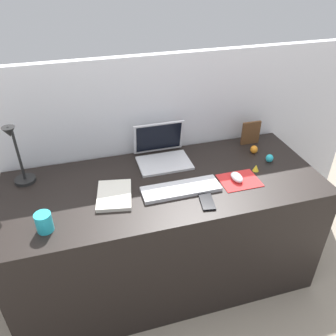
{
  "coord_description": "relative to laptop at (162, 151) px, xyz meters",
  "views": [
    {
      "loc": [
        -0.4,
        -1.45,
        1.83
      ],
      "look_at": [
        0.02,
        0.0,
        0.83
      ],
      "focal_mm": 36.96,
      "sensor_mm": 36.0,
      "label": 1
    }
  ],
  "objects": [
    {
      "name": "ground_plane",
      "position": [
        -0.05,
        -0.23,
        -0.79
      ],
      "size": [
        6.0,
        6.0,
        0.0
      ],
      "primitive_type": "plane",
      "color": "gray"
    },
    {
      "name": "back_wall",
      "position": [
        -0.05,
        0.16,
        -0.14
      ],
      "size": [
        2.91,
        0.05,
        1.31
      ],
      "primitive_type": "cube",
      "color": "silver",
      "rests_on": "ground_plane"
    },
    {
      "name": "desk",
      "position": [
        -0.05,
        -0.23,
        -0.42
      ],
      "size": [
        1.71,
        0.7,
        0.74
      ],
      "primitive_type": "cube",
      "color": "black",
      "rests_on": "ground_plane"
    },
    {
      "name": "laptop",
      "position": [
        0.0,
        0.0,
        0.0
      ],
      "size": [
        0.3,
        0.25,
        0.21
      ],
      "color": "silver",
      "rests_on": "desk"
    },
    {
      "name": "keyboard",
      "position": [
        0.01,
        -0.32,
        -0.04
      ],
      "size": [
        0.41,
        0.13,
        0.02
      ],
      "primitive_type": "cube",
      "color": "silver",
      "rests_on": "desk"
    },
    {
      "name": "mousepad",
      "position": [
        0.34,
        -0.33,
        -0.05
      ],
      "size": [
        0.21,
        0.17,
        0.0
      ],
      "primitive_type": "cube",
      "color": "red",
      "rests_on": "desk"
    },
    {
      "name": "mouse",
      "position": [
        0.33,
        -0.32,
        -0.03
      ],
      "size": [
        0.06,
        0.1,
        0.03
      ],
      "primitive_type": "ellipsoid",
      "color": "silver",
      "rests_on": "mousepad"
    },
    {
      "name": "cell_phone",
      "position": [
        0.11,
        -0.45,
        -0.05
      ],
      "size": [
        0.08,
        0.14,
        0.01
      ],
      "primitive_type": "cube",
      "rotation": [
        0.0,
        0.0,
        -0.16
      ],
      "color": "black",
      "rests_on": "desk"
    },
    {
      "name": "desk_lamp",
      "position": [
        -0.76,
        -0.04,
        0.12
      ],
      "size": [
        0.11,
        0.15,
        0.36
      ],
      "color": "black",
      "rests_on": "desk"
    },
    {
      "name": "notebook_pad",
      "position": [
        -0.33,
        -0.28,
        -0.04
      ],
      "size": [
        0.21,
        0.27,
        0.02
      ],
      "primitive_type": "cube",
      "rotation": [
        0.0,
        0.0,
        -0.18
      ],
      "color": "silver",
      "rests_on": "desk"
    },
    {
      "name": "picture_frame",
      "position": [
        0.59,
        0.03,
        0.02
      ],
      "size": [
        0.12,
        0.02,
        0.15
      ],
      "primitive_type": "cube",
      "color": "brown",
      "rests_on": "desk"
    },
    {
      "name": "coffee_mug",
      "position": [
        -0.66,
        -0.43,
        -0.01
      ],
      "size": [
        0.07,
        0.07,
        0.09
      ],
      "primitive_type": "cylinder",
      "color": "#28B7CC",
      "rests_on": "desk"
    },
    {
      "name": "toy_figurine_yellow",
      "position": [
        0.48,
        -0.27,
        -0.03
      ],
      "size": [
        0.03,
        0.03,
        0.04
      ],
      "primitive_type": "cone",
      "color": "yellow",
      "rests_on": "desk"
    },
    {
      "name": "toy_figurine_orange",
      "position": [
        0.56,
        -0.09,
        -0.03
      ],
      "size": [
        0.04,
        0.04,
        0.05
      ],
      "primitive_type": "ellipsoid",
      "color": "orange",
      "rests_on": "desk"
    },
    {
      "name": "toy_figurine_cyan",
      "position": [
        0.6,
        -0.2,
        -0.03
      ],
      "size": [
        0.04,
        0.04,
        0.05
      ],
      "primitive_type": "ellipsoid",
      "color": "#28B7CC",
      "rests_on": "desk"
    }
  ]
}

